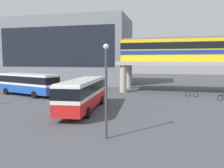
% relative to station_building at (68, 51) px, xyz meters
% --- Properties ---
extents(ground_plane, '(120.00, 120.00, 0.00)m').
position_rel_station_building_xyz_m(ground_plane, '(13.57, -17.97, -7.33)').
color(ground_plane, '#47494F').
extents(station_building, '(28.17, 13.38, 14.66)m').
position_rel_station_building_xyz_m(station_building, '(0.00, 0.00, 0.00)').
color(station_building, slate).
rests_on(station_building, ground_plane).
extents(elevated_platform, '(26.80, 6.89, 5.03)m').
position_rel_station_building_xyz_m(elevated_platform, '(27.96, -10.79, -3.01)').
color(elevated_platform, '#ADA89E').
rests_on(elevated_platform, ground_plane).
extents(train, '(22.05, 2.96, 3.84)m').
position_rel_station_building_xyz_m(train, '(26.05, -10.79, -0.34)').
color(train, yellow).
rests_on(train, elevated_platform).
extents(bus_main, '(3.58, 11.23, 3.22)m').
position_rel_station_building_xyz_m(bus_main, '(14.47, -28.18, -5.34)').
color(bus_main, red).
rests_on(bus_main, ground_plane).
extents(bus_secondary, '(11.26, 6.06, 3.22)m').
position_rel_station_building_xyz_m(bus_secondary, '(2.67, -20.45, -5.34)').
color(bus_secondary, '#1E4CB2').
rests_on(bus_secondary, ground_plane).
extents(bicycle_black, '(1.74, 0.53, 1.04)m').
position_rel_station_building_xyz_m(bicycle_black, '(30.05, -18.15, -6.97)').
color(bicycle_black, black).
rests_on(bicycle_black, ground_plane).
extents(bicycle_brown, '(1.79, 0.18, 1.04)m').
position_rel_station_building_xyz_m(bicycle_brown, '(26.24, -15.82, -6.97)').
color(bicycle_brown, black).
rests_on(bicycle_brown, ground_plane).
extents(pedestrian_waiting_near_stop, '(0.32, 0.43, 1.66)m').
position_rel_station_building_xyz_m(pedestrian_waiting_near_stop, '(10.59, -21.16, -6.55)').
color(pedestrian_waiting_near_stop, '#724C8C').
rests_on(pedestrian_waiting_near_stop, ground_plane).
extents(pedestrian_walking_across, '(0.33, 0.44, 1.80)m').
position_rel_station_building_xyz_m(pedestrian_walking_across, '(13.24, -20.69, -6.48)').
color(pedestrian_walking_across, '#26262D').
rests_on(pedestrian_walking_across, ground_plane).
extents(lamp_post, '(0.36, 0.36, 6.19)m').
position_rel_station_building_xyz_m(lamp_post, '(19.02, -35.94, -3.67)').
color(lamp_post, '#3F3F44').
rests_on(lamp_post, ground_plane).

